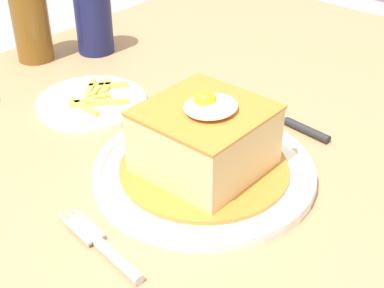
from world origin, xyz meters
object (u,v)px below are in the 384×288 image
(knife, at_px, (293,124))
(beer_bottle_amber, at_px, (28,5))
(main_plate, at_px, (204,170))
(soda_can, at_px, (94,19))
(side_plate_fries, at_px, (92,102))
(fork, at_px, (107,250))

(knife, xyz_separation_m, beer_bottle_amber, (-0.10, 0.48, 0.09))
(main_plate, bearing_deg, knife, -7.05)
(soda_can, bearing_deg, beer_bottle_amber, 148.89)
(soda_can, relative_size, beer_bottle_amber, 0.47)
(knife, distance_m, side_plate_fries, 0.31)
(side_plate_fries, bearing_deg, soda_can, 47.05)
(fork, bearing_deg, knife, -1.71)
(beer_bottle_amber, bearing_deg, side_plate_fries, -103.01)
(beer_bottle_amber, bearing_deg, fork, -118.35)
(knife, distance_m, beer_bottle_amber, 0.50)
(knife, bearing_deg, side_plate_fries, 117.99)
(main_plate, distance_m, soda_can, 0.44)
(main_plate, bearing_deg, soda_can, 66.73)
(main_plate, xyz_separation_m, side_plate_fries, (0.03, 0.25, -0.00))
(fork, relative_size, beer_bottle_amber, 0.53)
(knife, bearing_deg, soda_can, 90.37)
(soda_can, bearing_deg, main_plate, -113.27)
(fork, bearing_deg, beer_bottle_amber, 61.65)
(fork, xyz_separation_m, side_plate_fries, (0.21, 0.26, -0.00))
(side_plate_fries, bearing_deg, main_plate, -97.13)
(main_plate, bearing_deg, side_plate_fries, 82.87)
(soda_can, bearing_deg, fork, -130.01)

